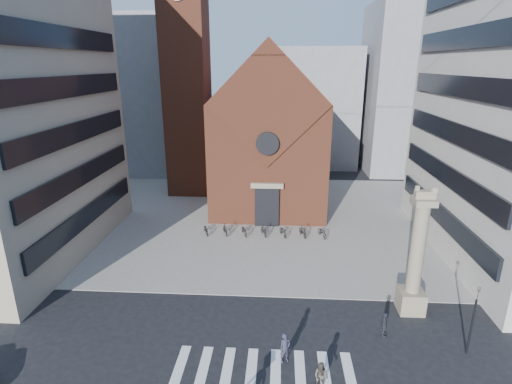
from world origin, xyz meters
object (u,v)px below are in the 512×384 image
Objects in this scene: lion_column at (416,264)px; pedestrian_2 at (384,325)px; pedestrian_0 at (285,348)px; traffic_light at (473,319)px; pedestrian_1 at (321,376)px; scooter_0 at (206,229)px.

lion_column is 5.41× the size of pedestrian_2.
lion_column is 10.19m from pedestrian_0.
traffic_light is at bearing -22.92° from pedestrian_0.
lion_column is 10.06m from pedestrian_1.
pedestrian_0 is at bearing -172.85° from traffic_light.
pedestrian_2 is (4.15, 4.39, 0.02)m from pedestrian_1.
scooter_0 is (-17.74, 15.47, -1.77)m from traffic_light.
pedestrian_1 is 6.04m from pedestrian_2.
pedestrian_2 is 19.54m from scooter_0.
traffic_light is at bearing -63.54° from lion_column.
traffic_light is 9.22m from pedestrian_1.
pedestrian_0 is at bearing -147.54° from lion_column.
traffic_light is 2.44× the size of pedestrian_0.
pedestrian_2 is (5.94, 2.52, -0.08)m from pedestrian_0.
pedestrian_0 is 0.99× the size of scooter_0.
pedestrian_0 is (-8.32, -5.29, -2.58)m from lion_column.
pedestrian_1 is at bearing -76.30° from pedestrian_0.
pedestrian_2 reaches higher than pedestrian_1.
traffic_light is 2.68× the size of pedestrian_2.
traffic_light reaches higher than pedestrian_1.
traffic_light is at bearing -99.07° from pedestrian_2.
traffic_light is 4.78m from pedestrian_2.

